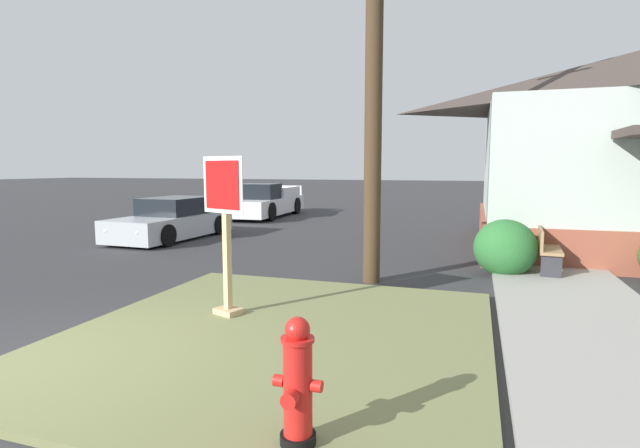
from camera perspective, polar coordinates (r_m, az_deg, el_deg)
The scene contains 10 objects.
grass_corner_patch at distance 6.28m, azimuth -5.18°, elevation -13.01°, with size 5.22×5.59×0.08m, color olive.
sidewalk_strip at distance 9.63m, azimuth 26.50°, elevation -6.57°, with size 2.20×15.46×0.12m, color #9E9B93.
fire_hydrant at distance 3.77m, azimuth -2.69°, elevation -18.53°, with size 0.38×0.34×0.99m.
stop_sign at distance 6.84m, azimuth -11.14°, elevation -1.50°, with size 0.74×0.38×2.23m.
manhole_cover at distance 7.89m, azimuth -18.79°, elevation -9.44°, with size 0.70×0.70×0.02m, color black.
parked_sedan_silver at distance 15.32m, azimuth -17.14°, elevation 0.36°, with size 1.96×4.31×1.25m.
pickup_truck_white at distance 21.28m, azimuth -6.68°, elevation 2.51°, with size 2.25×5.55×1.48m.
street_bench at distance 10.55m, azimuth 25.29°, elevation -2.51°, with size 0.50×1.48×0.85m.
utility_pole at distance 9.29m, azimuth 6.48°, elevation 21.82°, with size 1.62×0.32×8.85m.
shrub_by_curb at distance 10.17m, azimuth 21.14°, elevation -2.70°, with size 1.21×1.21×1.15m, color #2B6B31.
Camera 1 is at (4.73, -3.53, 2.16)m, focal length 26.92 mm.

